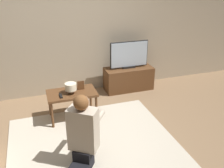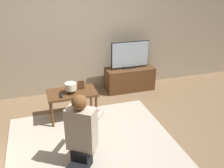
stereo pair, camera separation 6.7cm
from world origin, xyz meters
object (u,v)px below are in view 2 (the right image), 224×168
tv (130,55)px  person_kneeling (81,134)px  coffee_table (72,95)px  table_lamp (71,87)px

tv → person_kneeling: tv is taller
tv → person_kneeling: 2.39m
tv → coffee_table: tv is taller
coffee_table → table_lamp: size_ratio=4.31×
person_kneeling → table_lamp: size_ratio=5.37×
tv → person_kneeling: size_ratio=0.81×
tv → table_lamp: size_ratio=4.33×
coffee_table → tv: bearing=31.1°
tv → coffee_table: (-1.29, -0.78, -0.32)m
coffee_table → person_kneeling: 1.17m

